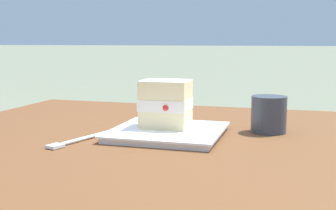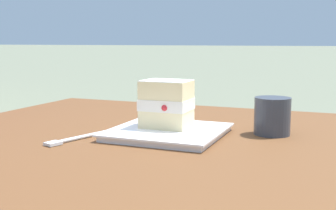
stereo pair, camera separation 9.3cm
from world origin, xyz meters
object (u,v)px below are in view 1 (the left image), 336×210
dessert_plate (168,132)px  cake_slice (166,104)px  patio_table (171,189)px  dessert_fork (76,140)px  coffee_cup (269,114)px

dessert_plate → cake_slice: size_ratio=2.24×
dessert_plate → cake_slice: bearing=-58.3°
patio_table → dessert_fork: (0.19, 0.03, 0.09)m
dessert_fork → coffee_cup: 0.43m
patio_table → dessert_plate: (0.03, -0.09, 0.10)m
patio_table → cake_slice: cake_slice is taller
cake_slice → dessert_fork: cake_slice is taller
dessert_plate → coffee_cup: (-0.21, -0.10, 0.03)m
dessert_plate → cake_slice: (0.01, -0.02, 0.06)m
dessert_fork → coffee_cup: coffee_cup is taller
dessert_fork → coffee_cup: size_ratio=2.03×
cake_slice → dessert_fork: bearing=39.8°
dessert_fork → patio_table: bearing=-172.2°
patio_table → coffee_cup: 0.29m
dessert_fork → cake_slice: bearing=-140.2°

